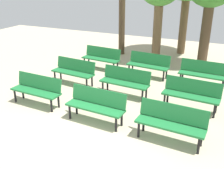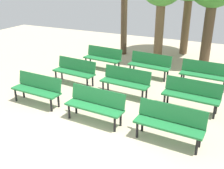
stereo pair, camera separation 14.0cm
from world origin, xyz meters
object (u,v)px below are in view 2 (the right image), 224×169
object	(u,v)px
bench_r1_c2	(192,94)
bench_r2_c0	(103,57)
bench_r0_c0	(37,88)
bench_r2_c1	(150,64)
bench_r1_c0	(75,70)
tree_1	(124,18)
bench_r2_c2	(204,73)
bench_r0_c2	(170,122)
bench_r1_c1	(126,80)
bench_r0_c1	(95,104)

from	to	relation	value
bench_r1_c2	bench_r2_c0	world-z (taller)	same
bench_r0_c0	bench_r2_c1	distance (m)	4.32
bench_r1_c0	bench_r2_c1	distance (m)	2.83
bench_r1_c0	tree_1	bearing A→B (deg)	94.83
bench_r2_c0	tree_1	bearing A→B (deg)	97.61
bench_r2_c1	tree_1	world-z (taller)	tree_1
bench_r2_c2	bench_r1_c2	bearing A→B (deg)	-88.96
bench_r0_c0	bench_r1_c2	distance (m)	4.51
bench_r0_c2	bench_r1_c2	distance (m)	1.82
bench_r1_c1	bench_r2_c0	size ratio (longest dim) A/B	1.00
bench_r0_c0	bench_r1_c1	distance (m)	2.73
bench_r2_c2	tree_1	xyz separation A→B (m)	(-4.14, 2.62, 1.23)
bench_r0_c1	bench_r2_c0	world-z (taller)	same
bench_r0_c1	bench_r2_c1	world-z (taller)	same
bench_r0_c2	bench_r1_c0	distance (m)	4.46
bench_r2_c2	tree_1	world-z (taller)	tree_1
bench_r0_c1	bench_r2_c2	bearing A→B (deg)	61.88
bench_r0_c0	bench_r0_c1	size ratio (longest dim) A/B	1.00
bench_r1_c1	bench_r1_c2	xyz separation A→B (m)	(2.09, -0.13, 0.00)
bench_r1_c0	bench_r2_c2	bearing A→B (deg)	26.95
bench_r0_c2	tree_1	bearing A→B (deg)	124.56
bench_r0_c0	bench_r1_c0	size ratio (longest dim) A/B	0.99
bench_r0_c1	bench_r1_c0	bearing A→B (deg)	137.05
bench_r1_c1	bench_r2_c0	distance (m)	2.75
bench_r0_c0	bench_r2_c1	size ratio (longest dim) A/B	0.99
bench_r0_c0	bench_r2_c0	size ratio (longest dim) A/B	0.99
bench_r0_c1	bench_r2_c0	size ratio (longest dim) A/B	0.99
bench_r1_c0	bench_r1_c1	xyz separation A→B (m)	(2.01, -0.15, 0.00)
bench_r2_c1	tree_1	xyz separation A→B (m)	(-2.14, 2.46, 1.23)
bench_r2_c0	bench_r0_c1	bearing A→B (deg)	-60.32
bench_r1_c2	bench_r2_c1	xyz separation A→B (m)	(-1.93, 2.09, 0.00)
bench_r1_c2	bench_r2_c2	size ratio (longest dim) A/B	1.00
bench_r2_c1	bench_r0_c1	bearing A→B (deg)	-88.23
bench_r0_c1	bench_r2_c0	xyz separation A→B (m)	(-1.80, 3.90, 0.00)
bench_r1_c2	tree_1	size ratio (longest dim) A/B	0.47
bench_r2_c2	bench_r2_c0	bearing A→B (deg)	-179.72
tree_1	bench_r0_c0	bearing A→B (deg)	-91.58
bench_r1_c0	bench_r2_c2	distance (m)	4.50
bench_r1_c1	bench_r1_c2	size ratio (longest dim) A/B	1.00
bench_r0_c0	bench_r0_c1	world-z (taller)	same
bench_r0_c0	bench_r1_c0	world-z (taller)	same
bench_r1_c2	tree_1	world-z (taller)	tree_1
tree_1	bench_r1_c2	bearing A→B (deg)	-48.26
bench_r0_c1	tree_1	xyz separation A→B (m)	(-1.91, 6.30, 1.23)
bench_r0_c0	bench_r0_c1	distance (m)	2.09
bench_r2_c0	bench_r2_c2	xyz separation A→B (m)	(4.03, -0.22, 0.00)
bench_r2_c1	bench_r1_c1	bearing A→B (deg)	-89.63
bench_r2_c1	bench_r2_c0	bearing A→B (deg)	-176.67
bench_r1_c2	bench_r2_c0	size ratio (longest dim) A/B	0.99
bench_r2_c2	bench_r0_c0	bearing A→B (deg)	-137.56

